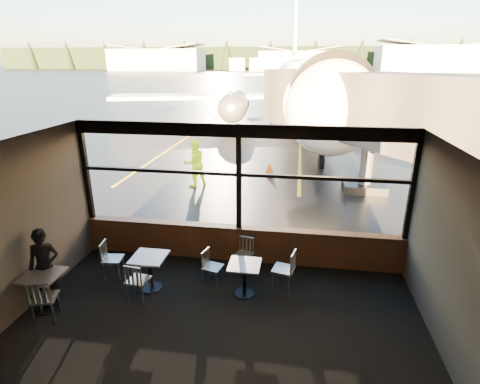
% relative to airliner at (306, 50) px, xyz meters
% --- Properties ---
extents(ground_plane, '(520.00, 520.00, 0.00)m').
position_rel_airliner_xyz_m(ground_plane, '(-1.57, 98.59, -5.56)').
color(ground_plane, black).
rests_on(ground_plane, ground).
extents(carpet_floor, '(8.00, 6.00, 0.01)m').
position_rel_airliner_xyz_m(carpet_floor, '(-1.57, -24.41, -5.55)').
color(carpet_floor, black).
rests_on(carpet_floor, ground).
extents(ceiling, '(8.00, 6.00, 0.04)m').
position_rel_airliner_xyz_m(ceiling, '(-1.57, -24.41, -2.06)').
color(ceiling, '#38332D').
rests_on(ceiling, ground).
extents(wall_right, '(0.04, 6.00, 3.50)m').
position_rel_airliner_xyz_m(wall_right, '(2.43, -24.41, -3.81)').
color(wall_right, '#4A433B').
rests_on(wall_right, ground).
extents(window_sill, '(8.00, 0.28, 0.90)m').
position_rel_airliner_xyz_m(window_sill, '(-1.57, -21.41, -5.11)').
color(window_sill, '#59311B').
rests_on(window_sill, ground).
extents(window_header, '(8.00, 0.18, 0.30)m').
position_rel_airliner_xyz_m(window_header, '(-1.57, -21.41, -2.21)').
color(window_header, black).
rests_on(window_header, ground).
extents(mullion_left, '(0.12, 0.12, 2.60)m').
position_rel_airliner_xyz_m(mullion_left, '(-5.52, -21.41, -3.36)').
color(mullion_left, black).
rests_on(mullion_left, ground).
extents(mullion_centre, '(0.12, 0.12, 2.60)m').
position_rel_airliner_xyz_m(mullion_centre, '(-1.57, -21.41, -3.36)').
color(mullion_centre, black).
rests_on(mullion_centre, ground).
extents(mullion_right, '(0.12, 0.12, 2.60)m').
position_rel_airliner_xyz_m(mullion_right, '(2.38, -21.41, -3.36)').
color(mullion_right, black).
rests_on(mullion_right, ground).
extents(window_transom, '(8.00, 0.10, 0.08)m').
position_rel_airliner_xyz_m(window_transom, '(-1.57, -21.41, -3.26)').
color(window_transom, black).
rests_on(window_transom, ground).
extents(airliner, '(33.06, 38.65, 11.13)m').
position_rel_airliner_xyz_m(airliner, '(0.00, 0.00, 0.00)').
color(airliner, white).
rests_on(airliner, ground_plane).
extents(jet_bridge, '(9.69, 11.84, 5.17)m').
position_rel_airliner_xyz_m(jet_bridge, '(2.03, -15.91, -2.98)').
color(jet_bridge, '#2E2F31').
rests_on(jet_bridge, ground_plane).
extents(cafe_table_near, '(0.68, 0.68, 0.75)m').
position_rel_airliner_xyz_m(cafe_table_near, '(-1.21, -22.88, -5.19)').
color(cafe_table_near, '#A49D96').
rests_on(cafe_table_near, carpet_floor).
extents(cafe_table_mid, '(0.73, 0.73, 0.81)m').
position_rel_airliner_xyz_m(cafe_table_mid, '(-3.32, -22.99, -5.16)').
color(cafe_table_mid, '#9A968E').
rests_on(cafe_table_mid, carpet_floor).
extents(cafe_table_left, '(0.75, 0.75, 0.82)m').
position_rel_airliner_xyz_m(cafe_table_left, '(-5.16, -24.04, -5.15)').
color(cafe_table_left, '#9A968E').
rests_on(cafe_table_left, carpet_floor).
extents(chair_near_e, '(0.63, 0.63, 0.95)m').
position_rel_airliner_xyz_m(chair_near_e, '(-0.38, -22.53, -5.09)').
color(chair_near_e, '#B0AB9F').
rests_on(chair_near_e, carpet_floor).
extents(chair_near_w, '(0.55, 0.55, 0.84)m').
position_rel_airliner_xyz_m(chair_near_w, '(-1.98, -22.59, -5.14)').
color(chair_near_w, '#ADA89C').
rests_on(chair_near_w, carpet_floor).
extents(chair_near_n, '(0.54, 0.54, 0.84)m').
position_rel_airliner_xyz_m(chair_near_n, '(-1.37, -21.92, -5.14)').
color(chair_near_n, beige).
rests_on(chair_near_n, carpet_floor).
extents(chair_mid_s, '(0.55, 0.55, 0.91)m').
position_rel_airliner_xyz_m(chair_mid_s, '(-3.41, -23.41, -5.11)').
color(chair_mid_s, '#B2AEA1').
rests_on(chair_mid_s, carpet_floor).
extents(chair_mid_w, '(0.56, 0.56, 0.91)m').
position_rel_airliner_xyz_m(chair_mid_w, '(-4.37, -22.65, -5.11)').
color(chair_mid_w, beige).
rests_on(chair_mid_w, carpet_floor).
extents(chair_left_s, '(0.64, 0.64, 0.94)m').
position_rel_airliner_xyz_m(chair_left_s, '(-4.97, -24.31, -5.09)').
color(chair_left_s, '#BAB5A8').
rests_on(chair_left_s, carpet_floor).
extents(passenger, '(0.71, 0.60, 1.66)m').
position_rel_airliner_xyz_m(passenger, '(-5.27, -23.77, -4.73)').
color(passenger, black).
rests_on(passenger, carpet_floor).
extents(ground_crew, '(1.19, 1.15, 1.93)m').
position_rel_airliner_xyz_m(ground_crew, '(-4.30, -15.70, -4.60)').
color(ground_crew, '#BFF219').
rests_on(ground_crew, ground_plane).
extents(cone_nose, '(0.41, 0.41, 0.57)m').
position_rel_airliner_xyz_m(cone_nose, '(-1.41, -13.71, -5.28)').
color(cone_nose, orange).
rests_on(cone_nose, ground_plane).
extents(cone_wing, '(0.33, 0.33, 0.45)m').
position_rel_airliner_xyz_m(cone_wing, '(-6.99, -2.17, -5.34)').
color(cone_wing, '#FD5E08').
rests_on(cone_wing, ground_plane).
extents(hangar_left, '(45.00, 18.00, 11.00)m').
position_rel_airliner_xyz_m(hangar_left, '(-71.57, 158.59, -0.06)').
color(hangar_left, silver).
rests_on(hangar_left, ground_plane).
extents(hangar_mid, '(38.00, 15.00, 10.00)m').
position_rel_airliner_xyz_m(hangar_mid, '(-1.57, 163.59, -0.56)').
color(hangar_mid, silver).
rests_on(hangar_mid, ground_plane).
extents(hangar_right, '(50.00, 20.00, 12.00)m').
position_rel_airliner_xyz_m(hangar_right, '(58.43, 156.59, 0.44)').
color(hangar_right, silver).
rests_on(hangar_right, ground_plane).
extents(fuel_tank_a, '(8.00, 8.00, 6.00)m').
position_rel_airliner_xyz_m(fuel_tank_a, '(-31.57, 160.59, -2.56)').
color(fuel_tank_a, silver).
rests_on(fuel_tank_a, ground_plane).
extents(fuel_tank_b, '(8.00, 8.00, 6.00)m').
position_rel_airliner_xyz_m(fuel_tank_b, '(-21.57, 160.59, -2.56)').
color(fuel_tank_b, silver).
rests_on(fuel_tank_b, ground_plane).
extents(fuel_tank_c, '(8.00, 8.00, 6.00)m').
position_rel_airliner_xyz_m(fuel_tank_c, '(-11.57, 160.59, -2.56)').
color(fuel_tank_c, silver).
rests_on(fuel_tank_c, ground_plane).
extents(treeline, '(360.00, 3.00, 12.00)m').
position_rel_airliner_xyz_m(treeline, '(-1.57, 188.59, 0.44)').
color(treeline, black).
rests_on(treeline, ground_plane).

